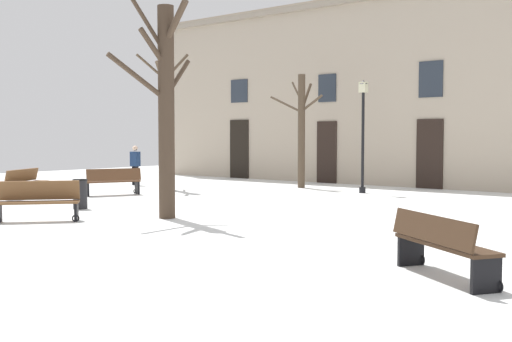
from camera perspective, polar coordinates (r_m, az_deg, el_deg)
ground_plane at (r=16.92m, az=-3.98°, el=-3.37°), size 38.10×38.10×0.00m
building_facade at (r=24.87m, az=11.24°, el=7.60°), size 23.81×0.60×7.62m
tree_foreground at (r=22.81m, az=-8.49°, el=5.26°), size 1.80×1.99×5.26m
tree_left_of_center at (r=23.25m, az=4.23°, el=4.00°), size 2.10×0.97×4.27m
tree_center at (r=14.68m, az=-8.39°, el=6.01°), size 1.46×2.09×5.10m
streetlamp at (r=21.35m, az=9.89°, el=4.31°), size 0.30×0.30×3.86m
litter_bin at (r=17.12m, az=-16.00°, el=-2.05°), size 0.40×0.40×0.80m
bench_far_corner at (r=14.90m, az=-19.54°, el=-2.60°), size 1.54×1.65×0.93m
bench_back_to_back_left at (r=8.82m, az=16.83°, el=-6.55°), size 1.81×1.46×0.89m
bench_back_to_back_right at (r=20.77m, az=-13.13°, el=-0.93°), size 1.21×1.83×0.89m
bench_by_litter_bin at (r=21.00m, az=-20.54°, el=-1.00°), size 1.31×1.85×0.90m
person_crossing_plaza at (r=24.90m, az=-11.14°, el=0.69°), size 0.39×0.24×1.57m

